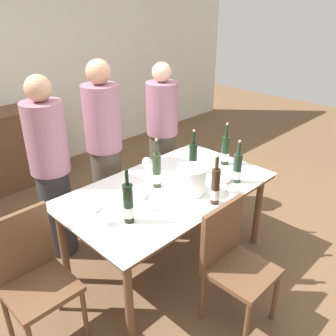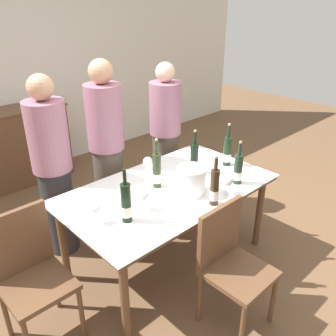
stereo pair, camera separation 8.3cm
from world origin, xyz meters
name	(u,v)px [view 1 (the left image)]	position (x,y,z in m)	size (l,w,h in m)	color
ground_plane	(168,260)	(0.00, 0.00, 0.00)	(12.00, 12.00, 0.00)	brown
back_wall	(11,65)	(0.00, 2.68, 1.40)	(8.00, 0.10, 2.80)	silver
sideboard_cabinet	(4,151)	(-0.40, 2.39, 0.48)	(1.44, 0.46, 0.95)	brown
dining_table	(168,195)	(0.00, 0.00, 0.68)	(1.74, 1.01, 0.74)	brown
ice_bucket	(192,180)	(0.08, -0.19, 0.86)	(0.24, 0.24, 0.22)	white
wine_bottle_0	(225,151)	(0.70, -0.05, 0.88)	(0.07, 0.07, 0.40)	black
wine_bottle_1	(237,168)	(0.48, -0.33, 0.87)	(0.07, 0.07, 0.37)	#1E3323
wine_bottle_2	(128,204)	(-0.53, -0.15, 0.88)	(0.07, 0.07, 0.40)	black
wine_bottle_3	(157,171)	(-0.05, 0.08, 0.88)	(0.07, 0.07, 0.42)	#28381E
wine_bottle_4	(193,158)	(0.36, 0.05, 0.88)	(0.07, 0.07, 0.40)	black
wine_bottle_5	(215,187)	(0.08, -0.42, 0.88)	(0.07, 0.07, 0.40)	#332314
wine_glass_0	(145,197)	(-0.35, -0.11, 0.85)	(0.09, 0.09, 0.16)	white
wine_glass_1	(228,181)	(0.28, -0.39, 0.85)	(0.08, 0.08, 0.15)	white
wine_glass_2	(147,162)	(0.04, 0.30, 0.86)	(0.09, 0.09, 0.16)	white
wine_glass_3	(97,211)	(-0.70, -0.02, 0.85)	(0.08, 0.08, 0.15)	white
wine_glass_4	(150,169)	(-0.01, 0.20, 0.85)	(0.08, 0.08, 0.15)	white
chair_left_end	(32,273)	(-1.16, 0.09, 0.54)	(0.42, 0.42, 0.94)	brown
chair_near_front	(233,258)	(-0.10, -0.73, 0.52)	(0.42, 0.42, 0.90)	brown
person_host	(51,171)	(-0.59, 0.81, 0.82)	(0.33, 0.33, 1.63)	#2D2D33
person_guest_left	(105,152)	(-0.06, 0.77, 0.85)	(0.33, 0.33, 1.69)	#51473D
person_guest_right	(162,138)	(0.69, 0.77, 0.79)	(0.33, 0.33, 1.58)	#51473D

